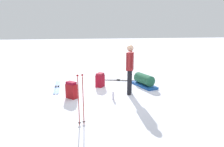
{
  "coord_description": "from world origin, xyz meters",
  "views": [
    {
      "loc": [
        1.4,
        6.39,
        2.2
      ],
      "look_at": [
        0.0,
        0.0,
        0.7
      ],
      "focal_mm": 30.96,
      "sensor_mm": 36.0,
      "label": 1
    }
  ],
  "objects_px": {
    "skier_standing": "(130,67)",
    "gear_sled": "(144,81)",
    "backpack_bright": "(71,90)",
    "ski_pair_near": "(57,87)",
    "backpack_large_dark": "(100,80)",
    "thermos_bottle": "(113,96)",
    "ski_pair_far": "(118,80)",
    "ski_poles_planted_near": "(81,97)"
  },
  "relations": [
    {
      "from": "skier_standing",
      "to": "ski_pair_near",
      "type": "xyz_separation_m",
      "value": [
        2.52,
        -1.36,
        -0.94
      ]
    },
    {
      "from": "gear_sled",
      "to": "thermos_bottle",
      "type": "bearing_deg",
      "value": 38.05
    },
    {
      "from": "backpack_bright",
      "to": "skier_standing",
      "type": "bearing_deg",
      "value": -179.71
    },
    {
      "from": "ski_poles_planted_near",
      "to": "thermos_bottle",
      "type": "distance_m",
      "value": 1.93
    },
    {
      "from": "ski_pair_far",
      "to": "backpack_bright",
      "type": "relative_size",
      "value": 3.32
    },
    {
      "from": "gear_sled",
      "to": "backpack_large_dark",
      "type": "bearing_deg",
      "value": -10.18
    },
    {
      "from": "backpack_large_dark",
      "to": "ski_poles_planted_near",
      "type": "relative_size",
      "value": 0.45
    },
    {
      "from": "backpack_large_dark",
      "to": "backpack_bright",
      "type": "relative_size",
      "value": 0.99
    },
    {
      "from": "skier_standing",
      "to": "backpack_bright",
      "type": "relative_size",
      "value": 3.08
    },
    {
      "from": "ski_pair_near",
      "to": "backpack_large_dark",
      "type": "height_order",
      "value": "backpack_large_dark"
    },
    {
      "from": "backpack_bright",
      "to": "thermos_bottle",
      "type": "bearing_deg",
      "value": 162.45
    },
    {
      "from": "backpack_bright",
      "to": "ski_poles_planted_near",
      "type": "bearing_deg",
      "value": 96.15
    },
    {
      "from": "ski_poles_planted_near",
      "to": "thermos_bottle",
      "type": "bearing_deg",
      "value": -126.52
    },
    {
      "from": "skier_standing",
      "to": "gear_sled",
      "type": "height_order",
      "value": "skier_standing"
    },
    {
      "from": "backpack_bright",
      "to": "ski_pair_far",
      "type": "bearing_deg",
      "value": -137.87
    },
    {
      "from": "ski_pair_near",
      "to": "ski_pair_far",
      "type": "distance_m",
      "value": 2.62
    },
    {
      "from": "backpack_large_dark",
      "to": "gear_sled",
      "type": "distance_m",
      "value": 1.73
    },
    {
      "from": "ski_poles_planted_near",
      "to": "skier_standing",
      "type": "bearing_deg",
      "value": -132.88
    },
    {
      "from": "skier_standing",
      "to": "thermos_bottle",
      "type": "xyz_separation_m",
      "value": [
        0.67,
        0.42,
        -0.82
      ]
    },
    {
      "from": "skier_standing",
      "to": "thermos_bottle",
      "type": "relative_size",
      "value": 6.54
    },
    {
      "from": "skier_standing",
      "to": "thermos_bottle",
      "type": "distance_m",
      "value": 1.14
    },
    {
      "from": "skier_standing",
      "to": "ski_pair_near",
      "type": "relative_size",
      "value": 0.96
    },
    {
      "from": "skier_standing",
      "to": "gear_sled",
      "type": "distance_m",
      "value": 1.35
    },
    {
      "from": "ski_pair_far",
      "to": "backpack_bright",
      "type": "bearing_deg",
      "value": 42.13
    },
    {
      "from": "ski_pair_near",
      "to": "thermos_bottle",
      "type": "relative_size",
      "value": 6.8
    },
    {
      "from": "ski_poles_planted_near",
      "to": "backpack_large_dark",
      "type": "bearing_deg",
      "value": -106.98
    },
    {
      "from": "ski_pair_near",
      "to": "backpack_large_dark",
      "type": "xyz_separation_m",
      "value": [
        -1.65,
        0.29,
        0.25
      ]
    },
    {
      "from": "ski_pair_near",
      "to": "backpack_bright",
      "type": "relative_size",
      "value": 3.2
    },
    {
      "from": "backpack_large_dark",
      "to": "skier_standing",
      "type": "bearing_deg",
      "value": 129.06
    },
    {
      "from": "ski_poles_planted_near",
      "to": "gear_sled",
      "type": "relative_size",
      "value": 0.94
    },
    {
      "from": "backpack_bright",
      "to": "ski_poles_planted_near",
      "type": "height_order",
      "value": "ski_poles_planted_near"
    },
    {
      "from": "backpack_large_dark",
      "to": "thermos_bottle",
      "type": "relative_size",
      "value": 2.1
    },
    {
      "from": "skier_standing",
      "to": "ski_pair_near",
      "type": "distance_m",
      "value": 3.01
    },
    {
      "from": "ski_pair_near",
      "to": "backpack_large_dark",
      "type": "distance_m",
      "value": 1.7
    },
    {
      "from": "ski_pair_near",
      "to": "backpack_large_dark",
      "type": "bearing_deg",
      "value": 169.94
    },
    {
      "from": "skier_standing",
      "to": "ski_poles_planted_near",
      "type": "xyz_separation_m",
      "value": [
        1.77,
        1.91,
        -0.27
      ]
    },
    {
      "from": "ski_pair_far",
      "to": "backpack_bright",
      "type": "height_order",
      "value": "backpack_bright"
    },
    {
      "from": "backpack_large_dark",
      "to": "gear_sled",
      "type": "bearing_deg",
      "value": 169.82
    },
    {
      "from": "backpack_large_dark",
      "to": "ski_poles_planted_near",
      "type": "distance_m",
      "value": 3.14
    },
    {
      "from": "ski_pair_near",
      "to": "gear_sled",
      "type": "distance_m",
      "value": 3.41
    },
    {
      "from": "ski_pair_near",
      "to": "ski_pair_far",
      "type": "bearing_deg",
      "value": -169.63
    },
    {
      "from": "skier_standing",
      "to": "backpack_bright",
      "type": "height_order",
      "value": "skier_standing"
    }
  ]
}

